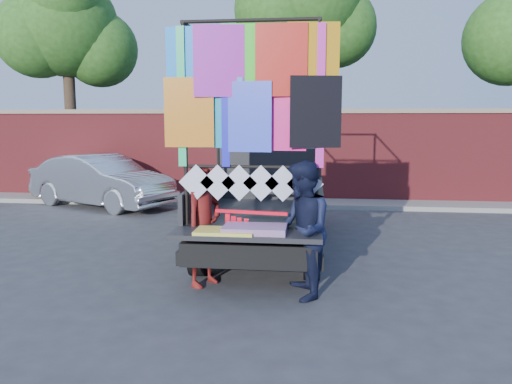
# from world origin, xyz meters

# --- Properties ---
(ground) EXTENTS (90.00, 90.00, 0.00)m
(ground) POSITION_xyz_m (0.00, 0.00, 0.00)
(ground) COLOR #38383A
(ground) RESTS_ON ground
(brick_wall) EXTENTS (30.00, 0.45, 2.61)m
(brick_wall) POSITION_xyz_m (0.00, 7.00, 1.33)
(brick_wall) COLOR maroon
(brick_wall) RESTS_ON ground
(curb) EXTENTS (30.00, 1.20, 0.12)m
(curb) POSITION_xyz_m (0.00, 6.30, 0.06)
(curb) COLOR gray
(curb) RESTS_ON ground
(tree_left) EXTENTS (4.20, 3.30, 7.05)m
(tree_left) POSITION_xyz_m (-6.48, 8.12, 5.12)
(tree_left) COLOR #38281C
(tree_left) RESTS_ON ground
(tree_mid) EXTENTS (4.20, 3.30, 7.73)m
(tree_mid) POSITION_xyz_m (1.02, 8.12, 5.70)
(tree_mid) COLOR #38281C
(tree_mid) RESTS_ON ground
(pickup_truck) EXTENTS (2.27, 5.71, 3.59)m
(pickup_truck) POSITION_xyz_m (0.49, 2.15, 0.91)
(pickup_truck) COLOR black
(pickup_truck) RESTS_ON ground
(sedan) EXTENTS (4.47, 3.12, 1.40)m
(sedan) POSITION_xyz_m (-4.34, 5.45, 0.70)
(sedan) COLOR silver
(sedan) RESTS_ON ground
(woman) EXTENTS (0.66, 0.74, 1.70)m
(woman) POSITION_xyz_m (-0.18, -0.51, 0.85)
(woman) COLOR maroon
(woman) RESTS_ON ground
(man) EXTENTS (0.84, 0.99, 1.80)m
(man) POSITION_xyz_m (1.19, -0.86, 0.90)
(man) COLOR #141932
(man) RESTS_ON ground
(streamer_bundle) EXTENTS (1.00, 0.18, 0.69)m
(streamer_bundle) POSITION_xyz_m (0.39, -0.69, 0.89)
(streamer_bundle) COLOR #FD0D23
(streamer_bundle) RESTS_ON ground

